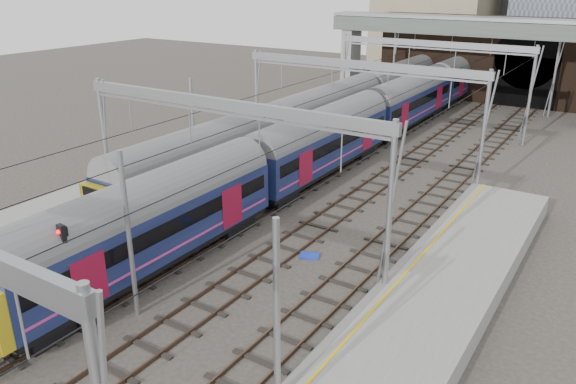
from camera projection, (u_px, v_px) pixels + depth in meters
The scene contains 11 objects.
ground at pixel (99, 339), 21.37m from camera, with size 160.00×160.00×0.00m, color #38332D.
platform_left at pixel (1, 239), 28.24m from camera, with size 4.32×55.00×1.12m.
tracks at pixel (302, 209), 33.15m from camera, with size 14.40×80.00×0.22m.
overhead_line at pixel (356, 82), 35.89m from camera, with size 16.80×80.00×8.00m.
retaining_wall at pixel (492, 62), 59.93m from camera, with size 28.00×2.75×9.00m.
overbridge at pixel (467, 37), 54.91m from camera, with size 28.00×3.00×9.25m.
train_main at pixel (371, 118), 44.06m from camera, with size 2.77×63.97×4.77m.
train_second at pixel (367, 96), 52.28m from camera, with size 2.70×62.49×4.68m.
signal_near_centre at pixel (70, 266), 20.69m from camera, with size 0.35×0.46×4.64m.
equip_cover_a at pixel (191, 249), 28.30m from camera, with size 0.88×0.62×0.10m, color #1A33C5.
equip_cover_b at pixel (310, 256), 27.61m from camera, with size 0.92×0.65×0.11m, color #1A33C5.
Camera 1 is at (15.72, -11.20, 12.94)m, focal length 35.00 mm.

